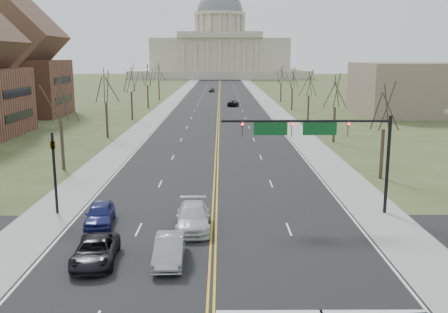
{
  "coord_description": "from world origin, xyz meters",
  "views": [
    {
      "loc": [
        0.49,
        -21.49,
        11.34
      ],
      "look_at": [
        0.74,
        19.65,
        3.0
      ],
      "focal_mm": 40.0,
      "sensor_mm": 36.0,
      "label": 1
    }
  ],
  "objects_px": {
    "signal_mast": "(319,136)",
    "car_sb_outer_lead": "(95,251)",
    "car_far_nb": "(233,103)",
    "car_sb_outer_second": "(100,214)",
    "car_far_sb": "(212,90)",
    "signal_left": "(54,164)",
    "car_sb_inner_second": "(193,217)",
    "car_sb_inner_lead": "(170,249)"
  },
  "relations": [
    {
      "from": "car_far_sb",
      "to": "signal_left",
      "type": "bearing_deg",
      "value": -89.97
    },
    {
      "from": "car_sb_inner_second",
      "to": "car_far_nb",
      "type": "height_order",
      "value": "car_sb_inner_second"
    },
    {
      "from": "car_sb_inner_lead",
      "to": "car_far_nb",
      "type": "relative_size",
      "value": 0.92
    },
    {
      "from": "car_sb_outer_second",
      "to": "car_sb_outer_lead",
      "type": "bearing_deg",
      "value": -85.18
    },
    {
      "from": "signal_left",
      "to": "car_sb_outer_lead",
      "type": "height_order",
      "value": "signal_left"
    },
    {
      "from": "signal_mast",
      "to": "signal_left",
      "type": "bearing_deg",
      "value": 180.0
    },
    {
      "from": "signal_mast",
      "to": "car_sb_outer_second",
      "type": "xyz_separation_m",
      "value": [
        -15.2,
        -2.57,
        -4.99
      ]
    },
    {
      "from": "car_sb_outer_second",
      "to": "car_far_sb",
      "type": "distance_m",
      "value": 127.13
    },
    {
      "from": "car_sb_outer_lead",
      "to": "car_far_sb",
      "type": "height_order",
      "value": "car_sb_outer_lead"
    },
    {
      "from": "car_sb_inner_lead",
      "to": "car_far_nb",
      "type": "bearing_deg",
      "value": 85.02
    },
    {
      "from": "signal_mast",
      "to": "signal_left",
      "type": "height_order",
      "value": "signal_mast"
    },
    {
      "from": "car_sb_inner_lead",
      "to": "car_far_sb",
      "type": "bearing_deg",
      "value": 88.73
    },
    {
      "from": "car_sb_outer_lead",
      "to": "car_sb_inner_second",
      "type": "relative_size",
      "value": 0.9
    },
    {
      "from": "car_sb_inner_lead",
      "to": "car_sb_outer_second",
      "type": "distance_m",
      "value": 8.23
    },
    {
      "from": "signal_mast",
      "to": "car_far_nb",
      "type": "bearing_deg",
      "value": 93.01
    },
    {
      "from": "signal_mast",
      "to": "car_sb_outer_lead",
      "type": "height_order",
      "value": "signal_mast"
    },
    {
      "from": "signal_mast",
      "to": "car_far_nb",
      "type": "height_order",
      "value": "signal_mast"
    },
    {
      "from": "car_far_nb",
      "to": "signal_mast",
      "type": "bearing_deg",
      "value": 100.06
    },
    {
      "from": "car_sb_outer_second",
      "to": "car_far_nb",
      "type": "height_order",
      "value": "car_sb_outer_second"
    },
    {
      "from": "signal_mast",
      "to": "car_far_nb",
      "type": "distance_m",
      "value": 79.49
    },
    {
      "from": "car_sb_outer_lead",
      "to": "car_sb_outer_second",
      "type": "height_order",
      "value": "car_sb_outer_second"
    },
    {
      "from": "signal_mast",
      "to": "car_far_sb",
      "type": "height_order",
      "value": "signal_mast"
    },
    {
      "from": "signal_left",
      "to": "car_far_nb",
      "type": "distance_m",
      "value": 80.64
    },
    {
      "from": "car_sb_outer_lead",
      "to": "signal_mast",
      "type": "bearing_deg",
      "value": 28.31
    },
    {
      "from": "car_sb_outer_second",
      "to": "car_far_sb",
      "type": "bearing_deg",
      "value": 81.22
    },
    {
      "from": "signal_left",
      "to": "car_sb_inner_lead",
      "type": "bearing_deg",
      "value": -44.07
    },
    {
      "from": "car_sb_inner_lead",
      "to": "car_sb_inner_second",
      "type": "height_order",
      "value": "car_sb_inner_second"
    },
    {
      "from": "signal_mast",
      "to": "car_far_sb",
      "type": "xyz_separation_m",
      "value": [
        -9.89,
        124.44,
        -5.07
      ]
    },
    {
      "from": "car_sb_inner_lead",
      "to": "car_sb_outer_lead",
      "type": "relative_size",
      "value": 0.93
    },
    {
      "from": "car_sb_outer_lead",
      "to": "car_sb_outer_second",
      "type": "distance_m",
      "value": 6.43
    },
    {
      "from": "signal_left",
      "to": "car_far_sb",
      "type": "distance_m",
      "value": 124.81
    },
    {
      "from": "signal_mast",
      "to": "car_sb_inner_second",
      "type": "xyz_separation_m",
      "value": [
        -8.83,
        -3.32,
        -4.96
      ]
    },
    {
      "from": "signal_left",
      "to": "car_sb_inner_second",
      "type": "xyz_separation_m",
      "value": [
        10.12,
        -3.32,
        -2.91
      ]
    },
    {
      "from": "car_far_sb",
      "to": "car_sb_outer_second",
      "type": "bearing_deg",
      "value": -88.2
    },
    {
      "from": "signal_left",
      "to": "car_sb_inner_second",
      "type": "relative_size",
      "value": 1.1
    },
    {
      "from": "car_sb_inner_second",
      "to": "car_sb_outer_second",
      "type": "height_order",
      "value": "car_sb_inner_second"
    },
    {
      "from": "car_sb_outer_lead",
      "to": "car_sb_inner_second",
      "type": "distance_m",
      "value": 7.56
    },
    {
      "from": "signal_left",
      "to": "car_sb_outer_lead",
      "type": "relative_size",
      "value": 1.23
    },
    {
      "from": "car_far_nb",
      "to": "car_sb_outer_second",
      "type": "bearing_deg",
      "value": 89.37
    },
    {
      "from": "signal_left",
      "to": "car_sb_outer_second",
      "type": "relative_size",
      "value": 1.34
    },
    {
      "from": "car_sb_inner_second",
      "to": "car_far_nb",
      "type": "relative_size",
      "value": 1.1
    },
    {
      "from": "car_sb_inner_lead",
      "to": "car_far_nb",
      "type": "height_order",
      "value": "car_sb_inner_lead"
    }
  ]
}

